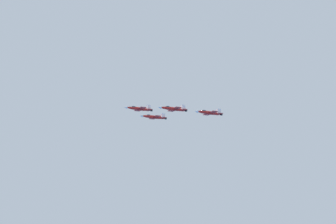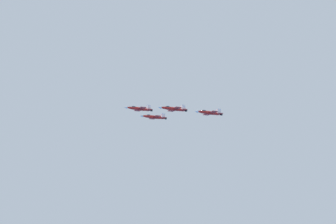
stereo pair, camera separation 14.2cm
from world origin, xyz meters
name	(u,v)px [view 1 (the left image)]	position (x,y,z in m)	size (l,w,h in m)	color
jet_lead	(139,109)	(-8.45, -10.63, 100.01)	(14.81, 9.26, 3.12)	red
jet_left_wingman	(173,109)	(2.74, -23.56, 98.95)	(15.46, 9.66, 3.26)	red
jet_right_wingman	(154,117)	(6.11, -1.66, 99.51)	(15.39, 9.62, 3.24)	red
jet_left_outer	(209,113)	(13.93, -36.49, 96.06)	(14.94, 9.32, 3.15)	red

